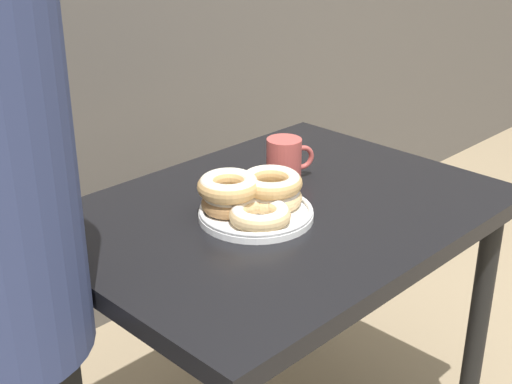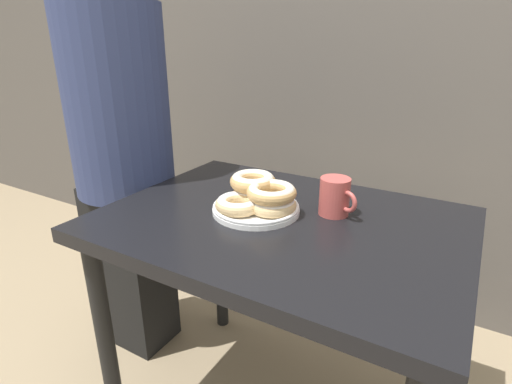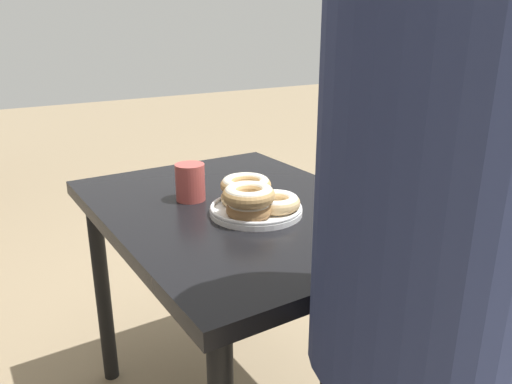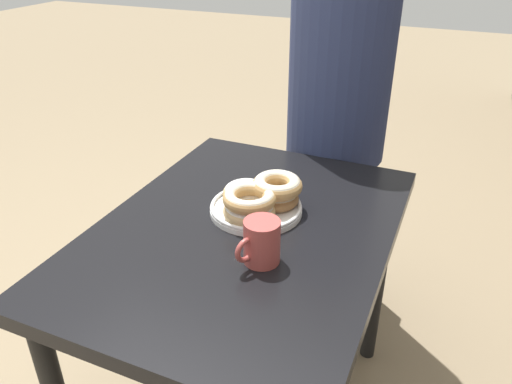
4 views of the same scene
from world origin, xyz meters
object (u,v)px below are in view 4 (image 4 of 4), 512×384
(dining_table, at_px, (245,257))
(coffee_mug, at_px, (261,242))
(person_figure, at_px, (338,115))
(donut_plate, at_px, (259,199))

(dining_table, bearing_deg, coffee_mug, 38.84)
(dining_table, xyz_separation_m, coffee_mug, (0.12, 0.09, 0.15))
(coffee_mug, bearing_deg, person_figure, -177.13)
(donut_plate, bearing_deg, dining_table, -4.41)
(coffee_mug, bearing_deg, dining_table, -141.16)
(coffee_mug, height_order, person_figure, person_figure)
(coffee_mug, relative_size, person_figure, 0.08)
(donut_plate, xyz_separation_m, coffee_mug, (0.19, 0.09, 0.01))
(donut_plate, distance_m, person_figure, 0.58)
(coffee_mug, distance_m, person_figure, 0.77)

